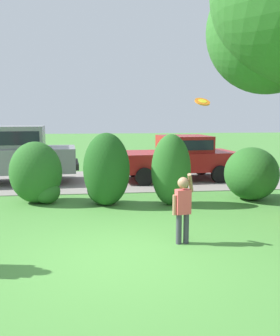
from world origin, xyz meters
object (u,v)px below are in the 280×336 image
child_thrower (183,205)px  parked_suv (6,152)px  frisbee (202,102)px  parked_sedan (178,156)px

child_thrower → parked_suv: bearing=124.6°
child_thrower → frisbee: bearing=38.3°
parked_suv → frisbee: (4.89, -6.20, 1.45)m
parked_suv → child_thrower: size_ratio=3.75×
parked_sedan → parked_suv: (-5.83, -0.10, 0.23)m
parked_sedan → parked_suv: parked_suv is taller
parked_suv → child_thrower: (4.49, -6.52, -0.36)m
frisbee → parked_suv: bearing=128.3°
parked_suv → frisbee: frisbee is taller
parked_suv → parked_sedan: bearing=1.0°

